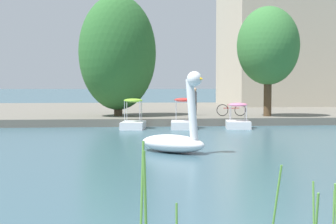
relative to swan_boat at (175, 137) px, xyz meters
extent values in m
cube|color=#6B665B|center=(0.17, 24.13, -0.33)|extent=(151.87, 26.20, 0.43)
ellipsoid|color=white|center=(-0.09, 0.09, -0.24)|extent=(2.61, 2.57, 0.60)
cylinder|color=white|center=(0.49, -0.47, 0.94)|extent=(0.52, 0.51, 2.02)
sphere|color=white|center=(0.56, -0.54, 1.94)|extent=(0.70, 0.70, 0.50)
cone|color=yellow|center=(0.71, -0.68, 1.94)|extent=(0.39, 0.39, 0.27)
cube|color=white|center=(-1.08, 9.82, -0.35)|extent=(1.47, 2.26, 0.38)
ellipsoid|color=#8CCC38|center=(-1.08, 9.82, 0.94)|extent=(1.15, 1.27, 0.20)
cylinder|color=#B7B7BF|center=(-1.40, 10.33, 0.39)|extent=(0.04, 0.04, 1.10)
cylinder|color=#B7B7BF|center=(-0.62, 10.21, 0.39)|extent=(0.04, 0.04, 1.10)
cylinder|color=#B7B7BF|center=(-1.54, 9.43, 0.39)|extent=(0.04, 0.04, 1.10)
cylinder|color=#B7B7BF|center=(-0.76, 9.31, 0.39)|extent=(0.04, 0.04, 1.10)
cube|color=white|center=(1.54, 9.64, -0.34)|extent=(1.52, 2.21, 0.39)
ellipsoid|color=red|center=(1.54, 9.64, 0.97)|extent=(1.10, 1.19, 0.20)
cylinder|color=#B7B7BF|center=(1.20, 10.12, 0.41)|extent=(0.04, 0.04, 1.11)
cylinder|color=#B7B7BF|center=(1.97, 10.03, 0.41)|extent=(0.04, 0.04, 1.11)
cylinder|color=#B7B7BF|center=(1.10, 9.26, 0.41)|extent=(0.04, 0.04, 1.11)
cylinder|color=#B7B7BF|center=(1.87, 9.17, 0.41)|extent=(0.04, 0.04, 1.11)
cube|color=white|center=(4.42, 9.56, -0.34)|extent=(1.52, 2.12, 0.39)
ellipsoid|color=pink|center=(4.42, 9.56, 0.70)|extent=(1.17, 1.29, 0.20)
cylinder|color=#B7B7BF|center=(4.10, 10.07, 0.28)|extent=(0.04, 0.04, 0.85)
cylinder|color=#B7B7BF|center=(4.89, 9.95, 0.28)|extent=(0.04, 0.04, 0.85)
cylinder|color=#B7B7BF|center=(3.95, 9.17, 0.28)|extent=(0.04, 0.04, 0.85)
cylinder|color=#B7B7BF|center=(4.75, 9.04, 0.28)|extent=(0.04, 0.04, 0.85)
cylinder|color=#423323|center=(-1.84, 14.06, 1.68)|extent=(0.50, 0.50, 3.58)
ellipsoid|color=#2D662D|center=(-1.84, 14.06, 3.67)|extent=(6.48, 6.46, 6.85)
cylinder|color=#4C3823|center=(6.98, 12.84, 1.58)|extent=(0.46, 0.46, 3.39)
ellipsoid|color=#387538|center=(6.98, 12.84, 4.06)|extent=(4.79, 4.90, 4.62)
cube|color=black|center=(2.82, 14.16, 0.32)|extent=(0.22, 0.18, 0.86)
cube|color=#4C4C51|center=(2.82, 14.16, 1.05)|extent=(0.24, 0.20, 0.59)
sphere|color=tan|center=(2.82, 14.16, 1.45)|extent=(0.22, 0.22, 0.22)
torus|color=black|center=(5.44, 13.28, 0.24)|extent=(0.70, 0.06, 0.70)
torus|color=black|center=(4.36, 13.31, 0.24)|extent=(0.70, 0.06, 0.70)
cube|color=#A51E1E|center=(4.90, 13.29, 0.35)|extent=(0.97, 0.06, 0.04)
cylinder|color=#A51E1E|center=(4.69, 13.30, 0.45)|extent=(0.03, 0.03, 0.30)
cube|color=#B2A893|center=(18.37, 29.81, 7.37)|extent=(20.71, 10.14, 14.95)
cylinder|color=#568E38|center=(-0.17, -11.56, 0.14)|extent=(0.15, 0.18, 1.36)
cylinder|color=#568E38|center=(-1.69, -11.79, 0.24)|extent=(0.07, 0.06, 1.57)
cylinder|color=#568E38|center=(-1.70, -11.08, 0.26)|extent=(0.09, 0.24, 1.58)
camera|label=1|loc=(-2.02, -17.49, 1.75)|focal=56.12mm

